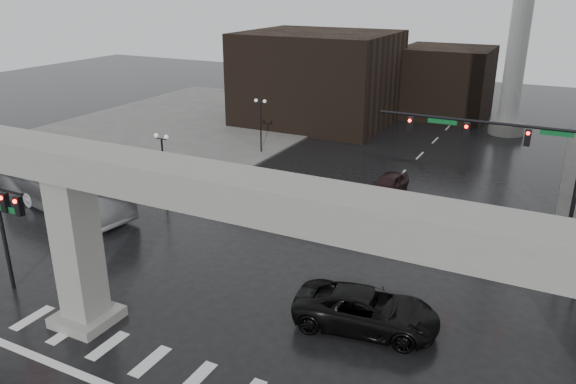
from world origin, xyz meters
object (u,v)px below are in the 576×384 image
Objects in this scene: pickup_truck at (366,310)px; city_bus at (62,186)px; far_car at (388,184)px; signal_mast_arm at (511,148)px.

pickup_truck is 0.54× the size of city_bus.
pickup_truck reaches higher than far_car.
city_bus is at bearing -141.22° from far_car.
city_bus reaches higher than far_car.
signal_mast_arm is 29.72m from city_bus.
city_bus is 2.62× the size of far_car.
city_bus is 23.53m from far_car.
signal_mast_arm is at bearing -62.58° from city_bus.
far_car is at bearing 154.59° from signal_mast_arm.
far_car is (19.43, 13.24, -0.92)m from city_bus.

